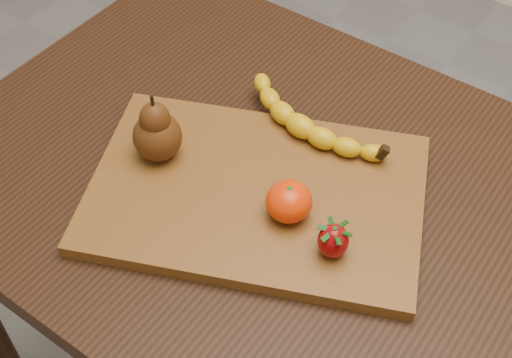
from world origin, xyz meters
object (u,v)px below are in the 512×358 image
Objects in this scene: cutting_board at (256,194)px; mandarin at (289,202)px; table at (283,229)px; pear at (156,126)px.

mandarin is at bearing -33.78° from cutting_board.
table is 0.16m from mandarin.
table is 16.35× the size of mandarin.
pear reaches higher than table.
cutting_board is 0.07m from mandarin.
pear is (-0.17, -0.07, 0.17)m from table.
cutting_board is at bearing 9.98° from pear.
table is at bearing 21.97° from pear.
cutting_board is (-0.02, -0.04, 0.11)m from table.
mandarin is at bearing -52.69° from table.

